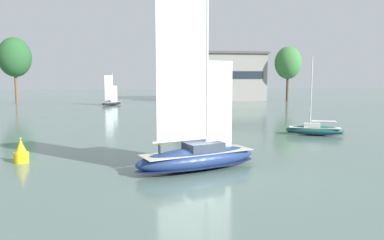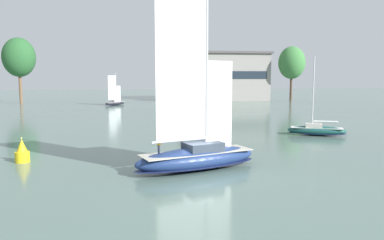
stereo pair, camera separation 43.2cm
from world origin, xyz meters
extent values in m
plane|color=slate|center=(0.00, 0.00, 0.00)|extent=(400.00, 400.00, 0.00)
cube|color=gray|center=(24.04, 94.41, 7.59)|extent=(28.24, 17.81, 15.18)
cube|color=#1E2833|center=(24.04, 85.42, 8.35)|extent=(25.42, 0.10, 2.43)
cube|color=#514C4C|center=(24.04, 94.41, 15.53)|extent=(29.44, 19.01, 0.70)
cylinder|color=brown|center=(11.93, 82.13, 3.47)|extent=(0.55, 0.55, 6.93)
ellipsoid|color=#477F47|center=(11.93, 82.13, 9.03)|extent=(6.24, 6.24, 7.63)
cylinder|color=brown|center=(-38.62, 85.30, 5.16)|extent=(0.83, 0.83, 10.32)
ellipsoid|color=#285B2D|center=(-38.62, 85.30, 13.44)|extent=(9.28, 9.28, 11.35)
cylinder|color=#4C3828|center=(44.43, 83.90, 4.71)|extent=(0.75, 0.75, 9.42)
ellipsoid|color=#3D7A3D|center=(44.43, 83.90, 12.27)|extent=(8.48, 8.48, 10.36)
ellipsoid|color=navy|center=(0.00, 0.00, 0.96)|extent=(11.66, 6.69, 1.91)
ellipsoid|color=#19234C|center=(0.00, 0.00, 0.43)|extent=(11.78, 6.76, 0.23)
cube|color=#BCB7A8|center=(0.00, 0.00, 1.51)|extent=(10.22, 5.77, 0.06)
cube|color=#333D4C|center=(0.53, 0.19, 1.94)|extent=(3.70, 3.12, 0.79)
cylinder|color=silver|center=(0.85, 0.30, 8.57)|extent=(0.22, 0.22, 14.06)
cylinder|color=silver|center=(-1.54, -0.54, 2.67)|extent=(4.84, 1.85, 0.19)
cube|color=white|center=(-1.35, -0.47, 8.43)|extent=(4.41, 1.57, 11.53)
cube|color=white|center=(2.11, 0.74, 5.41)|extent=(2.34, 0.84, 7.73)
cylinder|color=#232838|center=(-3.31, -0.76, 1.97)|extent=(0.25, 0.25, 0.85)
cylinder|color=gold|center=(-3.31, -0.76, 2.72)|extent=(0.43, 0.43, 0.65)
sphere|color=tan|center=(-3.31, -0.76, 3.16)|extent=(0.24, 0.24, 0.24)
ellipsoid|color=#232328|center=(-10.91, 73.99, 0.55)|extent=(6.00, 5.61, 1.09)
ellipsoid|color=#19234C|center=(-10.91, 73.99, 0.25)|extent=(6.06, 5.66, 0.13)
cube|color=silver|center=(-10.91, 73.99, 0.88)|extent=(5.23, 4.88, 0.06)
cube|color=silver|center=(-10.67, 74.20, 1.13)|extent=(2.18, 2.13, 0.45)
cylinder|color=silver|center=(-10.53, 74.33, 4.92)|extent=(0.13, 0.13, 8.03)
cylinder|color=silver|center=(-11.61, 73.37, 1.55)|extent=(2.23, 2.00, 0.11)
cube|color=white|center=(-11.52, 73.45, 4.84)|extent=(2.01, 1.79, 6.58)
cube|color=white|center=(-9.92, 74.86, 3.11)|extent=(1.07, 0.96, 4.41)
ellipsoid|color=#194C47|center=(19.02, 16.06, 0.65)|extent=(7.85, 5.07, 1.30)
ellipsoid|color=#19234C|center=(19.02, 16.06, 0.29)|extent=(7.93, 5.13, 0.16)
cube|color=silver|center=(19.02, 16.06, 1.04)|extent=(6.87, 4.39, 0.06)
cube|color=beige|center=(18.67, 16.22, 1.33)|extent=(2.57, 2.24, 0.53)
cylinder|color=silver|center=(18.46, 16.31, 5.84)|extent=(0.15, 0.15, 9.55)
cylinder|color=silver|center=(20.03, 15.61, 1.83)|extent=(3.19, 1.52, 0.13)
cylinder|color=white|center=(20.03, 15.61, 1.92)|extent=(2.91, 1.45, 0.21)
cylinder|color=yellow|center=(-15.68, 5.20, 0.49)|extent=(1.31, 1.31, 0.98)
cone|color=yellow|center=(-15.68, 5.20, 1.58)|extent=(0.98, 0.98, 1.20)
sphere|color=#F2F266|center=(-15.68, 5.20, 2.26)|extent=(0.16, 0.16, 0.16)
camera|label=1|loc=(-5.51, -30.90, 7.97)|focal=35.00mm
camera|label=2|loc=(-5.09, -30.97, 7.97)|focal=35.00mm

